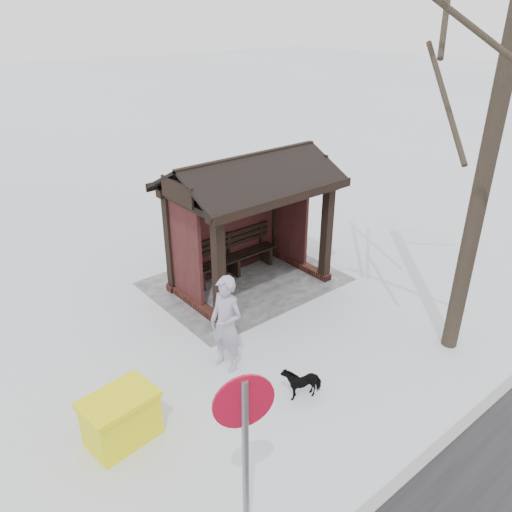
{
  "coord_description": "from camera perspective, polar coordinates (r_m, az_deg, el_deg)",
  "views": [
    {
      "loc": [
        6.32,
        7.88,
        5.75
      ],
      "look_at": [
        0.49,
        0.8,
        1.21
      ],
      "focal_mm": 35.0,
      "sensor_mm": 36.0,
      "label": 1
    }
  ],
  "objects": [
    {
      "name": "bus_shelter",
      "position": [
        10.84,
        -1.22,
        7.01
      ],
      "size": [
        3.6,
        2.4,
        3.09
      ],
      "color": "black",
      "rests_on": "ground"
    },
    {
      "name": "grit_bin",
      "position": [
        7.9,
        -15.17,
        -17.44
      ],
      "size": [
        1.11,
        0.82,
        0.8
      ],
      "rotation": [
        0.0,
        0.0,
        0.11
      ],
      "color": "yellow",
      "rests_on": "ground"
    },
    {
      "name": "ground",
      "position": [
        11.63,
        -0.64,
        -3.31
      ],
      "size": [
        120.0,
        120.0,
        0.0
      ],
      "primitive_type": "plane",
      "color": "silver",
      "rests_on": "ground"
    },
    {
      "name": "pedestrian",
      "position": [
        8.67,
        -3.41,
        -7.77
      ],
      "size": [
        0.56,
        0.73,
        1.8
      ],
      "primitive_type": "imported",
      "rotation": [
        0.0,
        0.0,
        1.79
      ],
      "color": "#9A93AC",
      "rests_on": "ground"
    },
    {
      "name": "kerb",
      "position": [
        8.87,
        23.35,
        -16.68
      ],
      "size": [
        120.0,
        0.15,
        0.06
      ],
      "primitive_type": "cube",
      "color": "gray",
      "rests_on": "ground"
    },
    {
      "name": "trampled_patch",
      "position": [
        11.76,
        -1.25,
        -2.9
      ],
      "size": [
        4.2,
        3.2,
        0.02
      ],
      "primitive_type": "cube",
      "color": "#98999E",
      "rests_on": "ground"
    },
    {
      "name": "dog",
      "position": [
        8.48,
        5.24,
        -14.01
      ],
      "size": [
        0.72,
        0.49,
        0.55
      ],
      "primitive_type": "imported",
      "rotation": [
        0.0,
        0.0,
        1.25
      ],
      "color": "black",
      "rests_on": "ground"
    },
    {
      "name": "road_sign",
      "position": [
        5.46,
        -1.35,
        -19.52
      ],
      "size": [
        0.63,
        0.25,
        2.57
      ],
      "rotation": [
        0.0,
        0.0,
        -0.35
      ],
      "color": "gray",
      "rests_on": "ground"
    }
  ]
}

